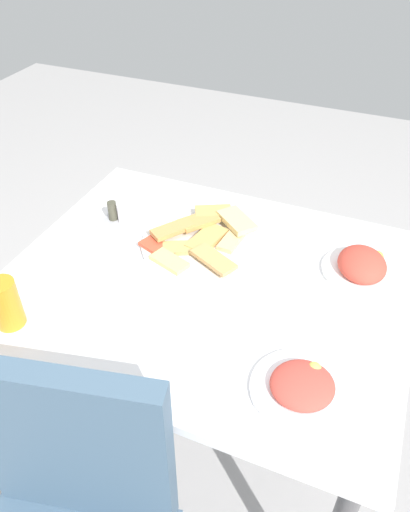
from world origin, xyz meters
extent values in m
plane|color=#ABA8A7|center=(0.00, 0.00, 0.00)|extent=(6.00, 6.00, 0.00)
cube|color=white|center=(0.00, 0.00, 0.72)|extent=(1.01, 0.83, 0.02)
cylinder|color=#565456|center=(-0.45, -0.35, 0.35)|extent=(0.04, 0.04, 0.70)
cylinder|color=#565456|center=(0.45, -0.35, 0.35)|extent=(0.04, 0.04, 0.70)
cylinder|color=#565456|center=(0.45, 0.35, 0.35)|extent=(0.04, 0.04, 0.70)
cube|color=#48637B|center=(0.08, 0.49, 0.66)|extent=(0.40, 0.13, 0.46)
cylinder|color=white|center=(0.06, -0.12, 0.73)|extent=(0.34, 0.34, 0.01)
cube|color=tan|center=(0.10, -0.07, 0.75)|extent=(0.13, 0.10, 0.01)
cube|color=tan|center=(0.08, -0.24, 0.76)|extent=(0.12, 0.10, 0.01)
cube|color=tan|center=(0.15, -0.12, 0.76)|extent=(0.11, 0.13, 0.01)
cube|color=tan|center=(0.00, -0.04, 0.76)|extent=(0.14, 0.10, 0.01)
cube|color=#EAD385|center=(0.00, -0.22, 0.77)|extent=(0.13, 0.13, 0.02)
cube|color=tan|center=(0.05, -0.13, 0.75)|extent=(0.09, 0.14, 0.01)
cube|color=#DEBC83|center=(-0.01, -0.15, 0.75)|extent=(0.05, 0.10, 0.01)
cube|color=tan|center=(0.10, -0.19, 0.76)|extent=(0.11, 0.12, 0.01)
cube|color=#DE5034|center=(0.16, -0.05, 0.75)|extent=(0.12, 0.09, 0.01)
cube|color=#F2CE7A|center=(0.11, -0.01, 0.75)|extent=(0.11, 0.08, 0.01)
cylinder|color=white|center=(-0.31, 0.24, 0.73)|extent=(0.21, 0.21, 0.01)
ellipsoid|color=#D8493D|center=(-0.31, 0.24, 0.75)|extent=(0.18, 0.18, 0.04)
sphere|color=#E1D358|center=(-0.32, 0.20, 0.75)|extent=(0.03, 0.03, 0.03)
cylinder|color=white|center=(-0.36, -0.17, 0.73)|extent=(0.20, 0.20, 0.01)
ellipsoid|color=#D84637|center=(-0.36, -0.17, 0.76)|extent=(0.16, 0.17, 0.07)
sphere|color=#E2E645|center=(-0.39, -0.22, 0.76)|extent=(0.03, 0.03, 0.03)
cylinder|color=orange|center=(0.36, 0.31, 0.79)|extent=(0.09, 0.09, 0.12)
cube|color=white|center=(0.33, 0.16, 0.73)|extent=(0.18, 0.18, 0.00)
cube|color=silver|center=(0.33, 0.14, 0.73)|extent=(0.18, 0.03, 0.00)
cube|color=silver|center=(0.33, 0.18, 0.73)|extent=(0.20, 0.04, 0.00)
cube|color=#B2B2B7|center=(0.33, -0.13, 0.73)|extent=(0.09, 0.09, 0.01)
cylinder|color=white|center=(0.32, -0.13, 0.77)|extent=(0.03, 0.03, 0.06)
cylinder|color=#484738|center=(0.35, -0.13, 0.77)|extent=(0.03, 0.03, 0.06)
camera|label=1|loc=(-0.36, 0.88, 1.58)|focal=35.05mm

